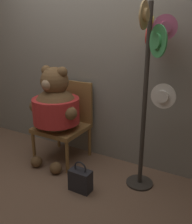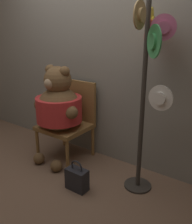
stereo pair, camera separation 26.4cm
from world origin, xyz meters
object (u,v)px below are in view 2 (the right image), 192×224
chair (70,118)px  hat_display_rack (148,73)px  teddy_bear (59,106)px  handbag_on_ground (77,179)px

chair → hat_display_rack: 1.27m
hat_display_rack → chair: bearing=174.5°
chair → teddy_bear: bearing=-91.0°
chair → hat_display_rack: (1.06, -0.10, 0.69)m
chair → handbag_on_ground: (0.55, -0.53, -0.38)m
chair → hat_display_rack: size_ratio=0.53×
chair → teddy_bear: teddy_bear is taller
handbag_on_ground → hat_display_rack: bearing=40.3°
hat_display_rack → handbag_on_ground: 1.26m
chair → teddy_bear: size_ratio=0.81×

